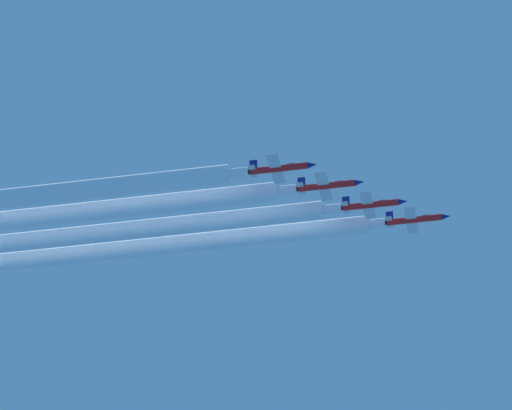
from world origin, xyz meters
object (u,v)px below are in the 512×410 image
Objects in this scene: jet_second_echelon at (373,205)px; jet_third_echelon at (328,185)px; jet_fourth_echelon at (281,168)px; jet_lead at (416,219)px.

jet_second_echelon is 10.34m from jet_third_echelon.
jet_third_echelon is at bearing -38.22° from jet_second_echelon.
jet_third_echelon reaches higher than jet_fourth_echelon.
jet_second_echelon is 1.00× the size of jet_fourth_echelon.
jet_fourth_echelon is at bearing -40.17° from jet_second_echelon.
jet_third_echelon is 1.00× the size of jet_fourth_echelon.
jet_fourth_echelon is (7.43, -6.73, -0.87)m from jet_third_echelon.
jet_lead is 1.00× the size of jet_third_echelon.
jet_second_echelon is 20.39m from jet_fourth_echelon.
jet_third_echelon is at bearing 137.82° from jet_fourth_echelon.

